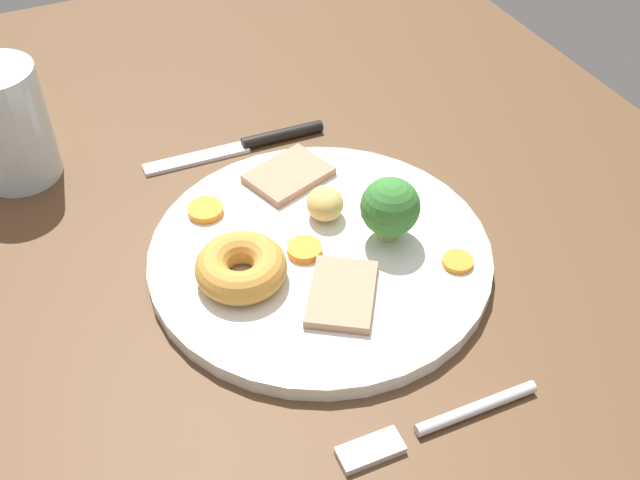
% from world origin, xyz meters
% --- Properties ---
extents(dining_table, '(1.20, 0.84, 0.04)m').
position_xyz_m(dining_table, '(0.00, 0.00, 0.02)').
color(dining_table, brown).
rests_on(dining_table, ground).
extents(dinner_plate, '(0.29, 0.29, 0.01)m').
position_xyz_m(dinner_plate, '(0.02, -0.01, 0.04)').
color(dinner_plate, white).
rests_on(dinner_plate, dining_table).
extents(meat_slice_main, '(0.09, 0.08, 0.01)m').
position_xyz_m(meat_slice_main, '(-0.04, -0.01, 0.05)').
color(meat_slice_main, tan).
rests_on(meat_slice_main, dinner_plate).
extents(meat_slice_under, '(0.07, 0.09, 0.01)m').
position_xyz_m(meat_slice_under, '(0.12, -0.03, 0.05)').
color(meat_slice_under, tan).
rests_on(meat_slice_under, dinner_plate).
extents(yorkshire_pudding, '(0.07, 0.07, 0.03)m').
position_xyz_m(yorkshire_pudding, '(0.01, 0.06, 0.06)').
color(yorkshire_pudding, '#C68938').
rests_on(yorkshire_pudding, dinner_plate).
extents(roast_potato_left, '(0.04, 0.04, 0.03)m').
position_xyz_m(roast_potato_left, '(0.06, -0.03, 0.06)').
color(roast_potato_left, '#D8B260').
rests_on(roast_potato_left, dinner_plate).
extents(carrot_coin_front, '(0.03, 0.03, 0.01)m').
position_xyz_m(carrot_coin_front, '(0.02, -0.00, 0.05)').
color(carrot_coin_front, orange).
rests_on(carrot_coin_front, dinner_plate).
extents(carrot_coin_back, '(0.03, 0.03, 0.00)m').
position_xyz_m(carrot_coin_back, '(-0.04, -0.11, 0.05)').
color(carrot_coin_back, orange).
rests_on(carrot_coin_back, dinner_plate).
extents(carrot_coin_side, '(0.03, 0.03, 0.01)m').
position_xyz_m(carrot_coin_side, '(0.10, 0.06, 0.05)').
color(carrot_coin_side, orange).
rests_on(carrot_coin_side, dinner_plate).
extents(broccoli_floret, '(0.05, 0.05, 0.06)m').
position_xyz_m(broccoli_floret, '(0.01, -0.07, 0.08)').
color(broccoli_floret, '#8CB766').
rests_on(broccoli_floret, dinner_plate).
extents(fork, '(0.02, 0.15, 0.01)m').
position_xyz_m(fork, '(-0.16, -0.02, 0.04)').
color(fork, silver).
rests_on(fork, dining_table).
extents(knife, '(0.02, 0.19, 0.01)m').
position_xyz_m(knife, '(0.20, -0.02, 0.04)').
color(knife, black).
rests_on(knife, dining_table).
extents(water_glass, '(0.08, 0.08, 0.11)m').
position_xyz_m(water_glass, '(0.25, 0.20, 0.09)').
color(water_glass, silver).
rests_on(water_glass, dining_table).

